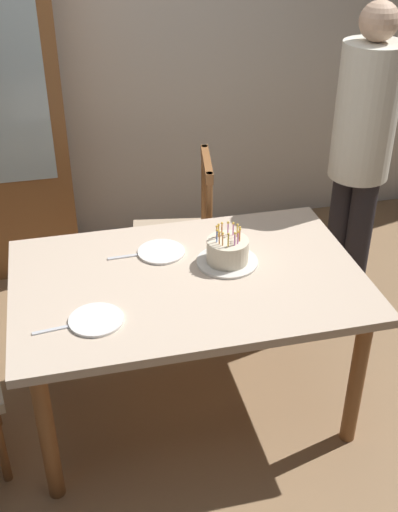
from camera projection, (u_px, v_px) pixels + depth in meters
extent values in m
plane|color=#93704C|center=(189.00, 401.00, 3.20)|extent=(6.40, 6.40, 0.00)
cube|color=beige|center=(123.00, 46.00, 4.04)|extent=(6.40, 0.10, 2.60)
cube|color=beige|center=(188.00, 281.00, 2.82)|extent=(1.54, 1.00, 0.04)
cylinder|color=brown|center=(47.00, 434.00, 2.55)|extent=(0.07, 0.07, 0.71)
cylinder|color=brown|center=(356.00, 380.00, 2.82)|extent=(0.07, 0.07, 0.71)
cylinder|color=brown|center=(42.00, 316.00, 3.21)|extent=(0.07, 0.07, 0.71)
cylinder|color=brown|center=(293.00, 282.00, 3.47)|extent=(0.07, 0.07, 0.71)
cylinder|color=silver|center=(227.00, 262.00, 2.90)|extent=(0.28, 0.28, 0.01)
cylinder|color=beige|center=(228.00, 250.00, 2.87)|extent=(0.19, 0.19, 0.11)
cylinder|color=#F2994C|center=(240.00, 234.00, 2.83)|extent=(0.01, 0.01, 0.05)
sphere|color=#FFC64C|center=(240.00, 227.00, 2.82)|extent=(0.01, 0.01, 0.01)
cylinder|color=yellow|center=(237.00, 231.00, 2.85)|extent=(0.01, 0.01, 0.05)
sphere|color=#FFC64C|center=(237.00, 225.00, 2.83)|extent=(0.01, 0.01, 0.01)
cylinder|color=#D872CC|center=(233.00, 230.00, 2.87)|extent=(0.01, 0.01, 0.05)
sphere|color=#FFC64C|center=(233.00, 223.00, 2.85)|extent=(0.01, 0.01, 0.01)
cylinder|color=#D872CC|center=(228.00, 229.00, 2.87)|extent=(0.01, 0.01, 0.05)
sphere|color=#FFC64C|center=(228.00, 222.00, 2.85)|extent=(0.01, 0.01, 0.01)
cylinder|color=#F2994C|center=(222.00, 230.00, 2.86)|extent=(0.01, 0.01, 0.05)
sphere|color=#FFC64C|center=(222.00, 223.00, 2.85)|extent=(0.01, 0.01, 0.01)
cylinder|color=yellow|center=(219.00, 231.00, 2.85)|extent=(0.01, 0.01, 0.05)
sphere|color=#FFC64C|center=(219.00, 225.00, 2.84)|extent=(0.01, 0.01, 0.01)
cylinder|color=#E54C4C|center=(217.00, 233.00, 2.84)|extent=(0.01, 0.01, 0.05)
sphere|color=#FFC64C|center=(217.00, 226.00, 2.82)|extent=(0.01, 0.01, 0.01)
cylinder|color=#4C7FE5|center=(217.00, 237.00, 2.81)|extent=(0.01, 0.01, 0.05)
sphere|color=#FFC64C|center=(217.00, 230.00, 2.80)|extent=(0.01, 0.01, 0.01)
cylinder|color=#F2994C|center=(219.00, 239.00, 2.80)|extent=(0.01, 0.01, 0.05)
sphere|color=#FFC64C|center=(219.00, 232.00, 2.78)|extent=(0.01, 0.01, 0.01)
cylinder|color=#F2994C|center=(223.00, 240.00, 2.79)|extent=(0.01, 0.01, 0.05)
sphere|color=#FFC64C|center=(223.00, 233.00, 2.77)|extent=(0.01, 0.01, 0.01)
cylinder|color=yellow|center=(228.00, 241.00, 2.78)|extent=(0.01, 0.01, 0.05)
sphere|color=#FFC64C|center=(228.00, 234.00, 2.76)|extent=(0.01, 0.01, 0.01)
cylinder|color=#D872CC|center=(235.00, 240.00, 2.79)|extent=(0.01, 0.01, 0.05)
sphere|color=#FFC64C|center=(235.00, 233.00, 2.77)|extent=(0.01, 0.01, 0.01)
cylinder|color=#D872CC|center=(238.00, 238.00, 2.80)|extent=(0.01, 0.01, 0.05)
sphere|color=#FFC64C|center=(238.00, 232.00, 2.78)|extent=(0.01, 0.01, 0.01)
cylinder|color=#F2994C|center=(240.00, 236.00, 2.82)|extent=(0.01, 0.01, 0.05)
sphere|color=#FFC64C|center=(240.00, 229.00, 2.80)|extent=(0.01, 0.01, 0.01)
cylinder|color=white|center=(96.00, 320.00, 2.53)|extent=(0.22, 0.22, 0.01)
cylinder|color=white|center=(161.00, 252.00, 2.97)|extent=(0.22, 0.22, 0.01)
cube|color=silver|center=(55.00, 329.00, 2.49)|extent=(0.18, 0.04, 0.01)
cube|color=silver|center=(127.00, 256.00, 2.94)|extent=(0.18, 0.02, 0.01)
cube|color=tan|center=(171.00, 241.00, 3.66)|extent=(0.51, 0.51, 0.05)
cylinder|color=brown|center=(144.00, 261.00, 3.92)|extent=(0.04, 0.04, 0.42)
cylinder|color=brown|center=(143.00, 293.00, 3.63)|extent=(0.04, 0.04, 0.42)
cylinder|color=brown|center=(199.00, 259.00, 3.93)|extent=(0.04, 0.04, 0.42)
cylinder|color=brown|center=(203.00, 291.00, 3.65)|extent=(0.04, 0.04, 0.42)
cylinder|color=brown|center=(204.00, 187.00, 3.69)|extent=(0.04, 0.04, 0.50)
cylinder|color=brown|center=(209.00, 216.00, 3.38)|extent=(0.04, 0.04, 0.50)
cube|color=brown|center=(207.00, 164.00, 3.42)|extent=(0.11, 0.40, 0.06)
cylinder|color=brown|center=(0.00, 444.00, 2.69)|extent=(0.04, 0.04, 0.42)
cylinder|color=#262328|center=(338.00, 238.00, 3.74)|extent=(0.14, 0.14, 0.85)
cylinder|color=#262328|center=(357.00, 247.00, 3.65)|extent=(0.14, 0.14, 0.85)
cylinder|color=silver|center=(366.00, 112.00, 3.28)|extent=(0.32, 0.32, 0.71)
sphere|color=#D8AD8C|center=(379.00, 21.00, 3.05)|extent=(0.19, 0.19, 0.19)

